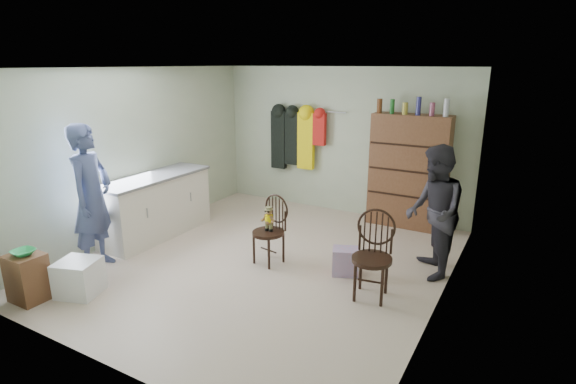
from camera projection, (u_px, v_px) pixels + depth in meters
The scene contains 13 objects.
ground_plane at pixel (264, 261), 6.01m from camera, with size 5.00×5.00×0.00m, color beige.
room_walls at pixel (284, 139), 6.01m from camera, with size 5.00×5.00×5.00m.
counter at pixel (155, 206), 6.80m from camera, with size 0.64×1.86×0.94m.
stool at pixel (28, 278), 4.96m from camera, with size 0.38×0.33×0.54m, color brown.
bowl at pixel (23, 252), 4.88m from camera, with size 0.24×0.24×0.06m, color #2ABA61.
plastic_tub at pixel (79, 277), 5.11m from camera, with size 0.43×0.41×0.41m, color white.
chair_front at pixel (271, 225), 5.85m from camera, with size 0.48×0.48×0.91m.
chair_far at pixel (373, 251), 4.99m from camera, with size 0.51×0.51×1.00m.
striped_bag at pixel (345, 261), 5.60m from camera, with size 0.32×0.25×0.34m, color pink.
person_left at pixel (92, 198), 5.60m from camera, with size 0.68×0.45×1.87m, color #414C77.
person_right at pixel (434, 212), 5.41m from camera, with size 0.80×0.62×1.64m, color #2D2B33.
dresser at pixel (409, 171), 7.08m from camera, with size 1.20×0.39×2.07m.
coat_rack at pixel (296, 138), 8.04m from camera, with size 1.42×0.12×1.09m.
Camera 1 is at (3.00, -4.64, 2.56)m, focal length 28.00 mm.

